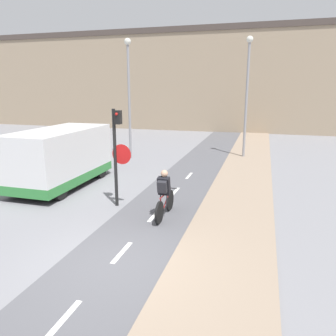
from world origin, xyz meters
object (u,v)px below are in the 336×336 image
street_lamp_far (129,87)px  street_lamp_sidewalk (247,85)px  traffic_light_pole (117,147)px  cyclist_near (164,195)px  van (61,158)px

street_lamp_far → street_lamp_sidewalk: 6.55m
traffic_light_pole → street_lamp_far: (-2.67, 7.46, 1.97)m
street_lamp_far → street_lamp_sidewalk: size_ratio=0.98×
traffic_light_pole → cyclist_near: traffic_light_pole is taller
street_lamp_sidewalk → van: 10.85m
street_lamp_far → van: 6.60m
van → street_lamp_sidewalk: bearing=49.2°
traffic_light_pole → van: (-3.25, 1.54, -0.88)m
cyclist_near → van: (-5.05, 2.11, 0.43)m
traffic_light_pole → cyclist_near: size_ratio=1.79×
cyclist_near → van: size_ratio=0.38×
traffic_light_pole → street_lamp_far: street_lamp_far is taller
van → traffic_light_pole: bearing=-25.4°
traffic_light_pole → cyclist_near: 2.29m
traffic_light_pole → cyclist_near: bearing=-17.7°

